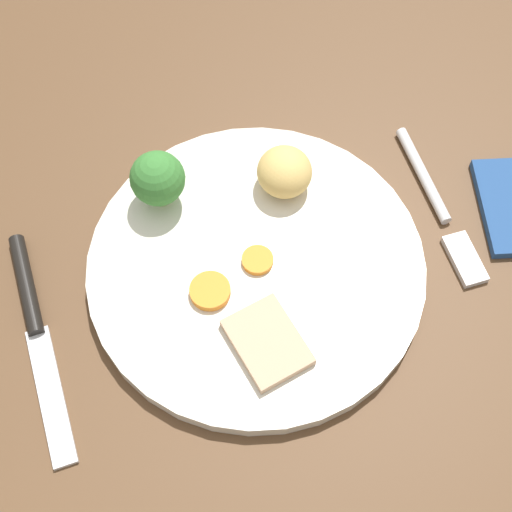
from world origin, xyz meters
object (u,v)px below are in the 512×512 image
roast_potato_left (285,172)px  broccoli_floret (158,179)px  carrot_coin_front (258,260)px  fork (439,208)px  meat_slice_main (267,342)px  knife (35,323)px  carrot_coin_back (209,289)px  dinner_plate (256,266)px

roast_potato_left → broccoli_floret: 9.92cm
carrot_coin_front → fork: size_ratio=0.16×
meat_slice_main → carrot_coin_front: meat_slice_main is taller
knife → fork: bearing=88.8°
roast_potato_left → broccoli_floret: size_ratio=0.91×
carrot_coin_front → broccoli_floret: bearing=-56.9°
carrot_coin_front → knife: 17.21cm
roast_potato_left → broccoli_floret: broccoli_floret is taller
carrot_coin_back → knife: 13.20cm
carrot_coin_back → fork: size_ratio=0.20×
fork → knife: knife is taller
fork → knife: 32.87cm
dinner_plate → roast_potato_left: 7.85cm
dinner_plate → meat_slice_main: bearing=76.8°
roast_potato_left → broccoli_floret: (9.64, -2.08, 1.00)cm
meat_slice_main → roast_potato_left: (-6.08, -12.43, 1.37)cm
meat_slice_main → roast_potato_left: 13.90cm
carrot_coin_front → carrot_coin_back: carrot_coin_back is taller
dinner_plate → fork: bearing=-179.9°
fork → broccoli_floret: bearing=-107.8°
dinner_plate → broccoli_floret: size_ratio=5.18×
carrot_coin_back → fork: 20.01cm
dinner_plate → roast_potato_left: size_ratio=5.71×
dinner_plate → broccoli_floret: broccoli_floret is taller
meat_slice_main → dinner_plate: bearing=-103.2°
carrot_coin_front → broccoli_floret: broccoli_floret is taller
fork → roast_potato_left: bearing=-114.4°
roast_potato_left → fork: size_ratio=0.30×
knife → carrot_coin_front: bearing=86.6°
roast_potato_left → dinner_plate: bearing=52.4°
dinner_plate → carrot_coin_front: carrot_coin_front is taller
roast_potato_left → fork: (-11.30, 5.87, -2.78)cm
meat_slice_main → knife: 17.39cm
meat_slice_main → knife: meat_slice_main is taller
roast_potato_left → carrot_coin_back: bearing=39.1°
dinner_plate → fork: size_ratio=1.69×
carrot_coin_back → broccoli_floret: size_ratio=0.61×
meat_slice_main → carrot_coin_back: 5.98cm
fork → knife: bearing=-89.2°
carrot_coin_back → carrot_coin_front: bearing=-165.2°
carrot_coin_back → knife: bearing=-10.6°
fork → meat_slice_main: bearing=-66.3°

